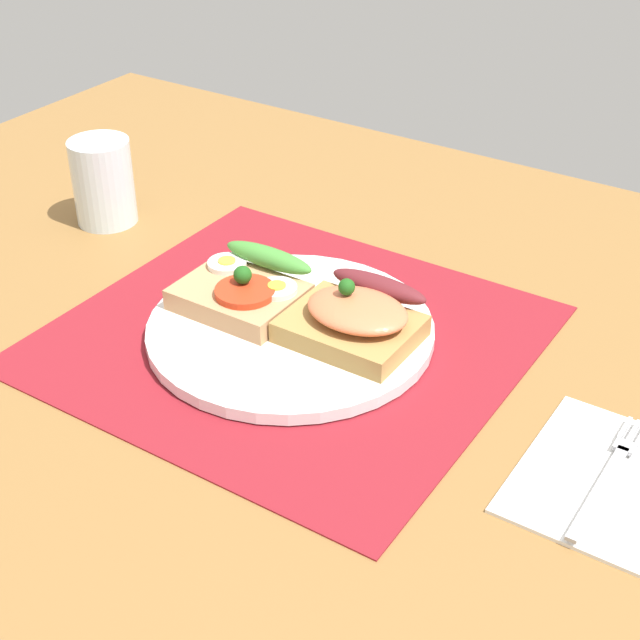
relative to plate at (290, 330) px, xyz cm
name	(u,v)px	position (x,y,z in cm)	size (l,w,h in cm)	color
ground_plane	(291,353)	(0.00, 0.00, -2.43)	(120.00, 90.00, 3.20)	olive
placemat	(291,336)	(0.00, 0.00, -0.68)	(37.79, 35.75, 0.30)	maroon
plate	(290,330)	(0.00, 0.00, 0.00)	(24.44, 24.44, 1.07)	white
sandwich_egg_tomato	(245,289)	(-5.26, 0.73, 1.98)	(10.39, 9.57, 4.10)	tan
sandwich_salmon	(356,317)	(5.50, 1.61, 2.34)	(10.63, 9.76, 5.09)	#A88145
napkin	(617,482)	(29.27, -2.74, -0.53)	(13.00, 14.79, 0.60)	white
fork	(610,472)	(28.64, -2.55, -0.07)	(1.62, 14.25, 0.32)	#B7B7BC
drinking_glass	(103,182)	(-28.62, 7.68, 3.61)	(6.26, 6.26, 8.89)	silver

